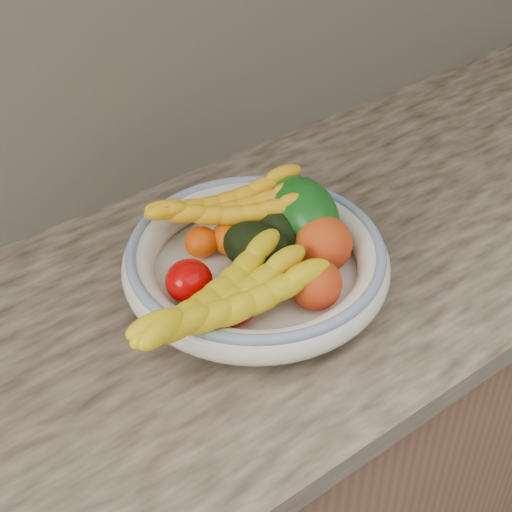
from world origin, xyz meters
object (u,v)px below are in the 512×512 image
at_px(banana_bunch_back, 230,211).
at_px(banana_bunch_front, 225,305).
at_px(green_mango, 302,214).
at_px(fruit_bowl, 256,262).

bearing_deg(banana_bunch_back, banana_bunch_front, -107.30).
bearing_deg(banana_bunch_front, green_mango, 17.21).
distance_m(fruit_bowl, banana_bunch_back, 0.09).
relative_size(green_mango, banana_bunch_front, 0.47).
relative_size(fruit_bowl, banana_bunch_back, 1.45).
distance_m(fruit_bowl, green_mango, 0.11).
bearing_deg(banana_bunch_back, green_mango, -13.28).
bearing_deg(green_mango, banana_bunch_back, 157.00).
relative_size(banana_bunch_back, banana_bunch_front, 0.85).
distance_m(green_mango, banana_bunch_front, 0.23).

